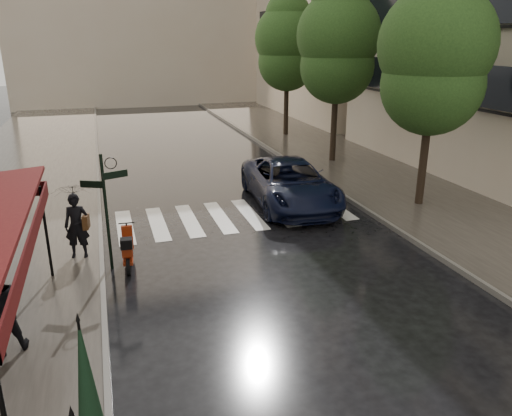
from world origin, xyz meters
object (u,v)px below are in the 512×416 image
pedestrian_with_umbrella (73,198)px  scooter (128,250)px  parked_car (290,183)px  parasol_back (86,384)px

pedestrian_with_umbrella → scooter: size_ratio=1.59×
scooter → parked_car: size_ratio=0.28×
parasol_back → scooter: bearing=82.2°
parked_car → scooter: bearing=-144.3°
scooter → parasol_back: parasol_back is taller
pedestrian_with_umbrella → parasol_back: pedestrian_with_umbrella is taller
parked_car → parasol_back: 12.26m
pedestrian_with_umbrella → parasol_back: bearing=-77.0°
pedestrian_with_umbrella → parked_car: (7.22, 2.86, -0.99)m
parked_car → parasol_back: bearing=-119.7°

